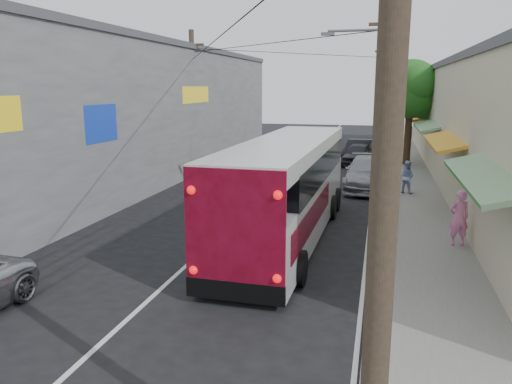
# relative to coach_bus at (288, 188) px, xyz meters

# --- Properties ---
(ground) EXTENTS (120.00, 120.00, 0.00)m
(ground) POSITION_rel_coach_bus_xyz_m (-2.25, -9.09, -1.69)
(ground) COLOR black
(ground) RESTS_ON ground
(sidewalk) EXTENTS (3.00, 80.00, 0.12)m
(sidewalk) POSITION_rel_coach_bus_xyz_m (4.25, 10.91, -1.63)
(sidewalk) COLOR slate
(sidewalk) RESTS_ON ground
(building_right) EXTENTS (7.09, 40.00, 6.25)m
(building_right) POSITION_rel_coach_bus_xyz_m (8.74, 12.91, 1.46)
(building_right) COLOR #B9B493
(building_right) RESTS_ON ground
(building_left) EXTENTS (7.20, 36.00, 7.25)m
(building_left) POSITION_rel_coach_bus_xyz_m (-10.75, 8.90, 1.96)
(building_left) COLOR gray
(building_left) RESTS_ON ground
(utility_poles) EXTENTS (11.80, 45.28, 8.00)m
(utility_poles) POSITION_rel_coach_bus_xyz_m (0.88, 11.23, 2.43)
(utility_poles) COLOR #473828
(utility_poles) RESTS_ON ground
(street_tree) EXTENTS (4.40, 4.00, 6.60)m
(street_tree) POSITION_rel_coach_bus_xyz_m (4.62, 16.92, 2.98)
(street_tree) COLOR #3F2B19
(street_tree) RESTS_ON ground
(coach_bus) EXTENTS (2.83, 11.42, 3.27)m
(coach_bus) POSITION_rel_coach_bus_xyz_m (0.00, 0.00, 0.00)
(coach_bus) COLOR silver
(coach_bus) RESTS_ON ground
(parked_suv) EXTENTS (2.16, 5.30, 1.54)m
(parked_suv) POSITION_rel_coach_bus_xyz_m (2.35, 8.91, -0.93)
(parked_suv) COLOR gray
(parked_suv) RESTS_ON ground
(parked_car_mid) EXTENTS (2.11, 4.27, 1.40)m
(parked_car_mid) POSITION_rel_coach_bus_xyz_m (1.55, 16.56, -1.00)
(parked_car_mid) COLOR #28292E
(parked_car_mid) RESTS_ON ground
(parked_car_far) EXTENTS (2.12, 4.62, 1.47)m
(parked_car_far) POSITION_rel_coach_bus_xyz_m (1.55, 17.91, -0.96)
(parked_car_far) COLOR black
(parked_car_far) RESTS_ON ground
(pedestrian_near) EXTENTS (0.73, 0.59, 1.74)m
(pedestrian_near) POSITION_rel_coach_bus_xyz_m (5.35, 0.06, -0.70)
(pedestrian_near) COLOR pink
(pedestrian_near) RESTS_ON sidewalk
(pedestrian_far) EXTENTS (0.91, 0.84, 1.51)m
(pedestrian_far) POSITION_rel_coach_bus_xyz_m (4.14, 7.74, -0.82)
(pedestrian_far) COLOR #95A5D8
(pedestrian_far) RESTS_ON sidewalk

